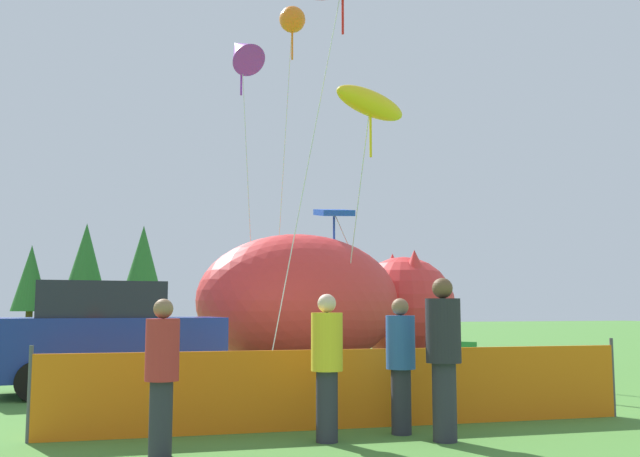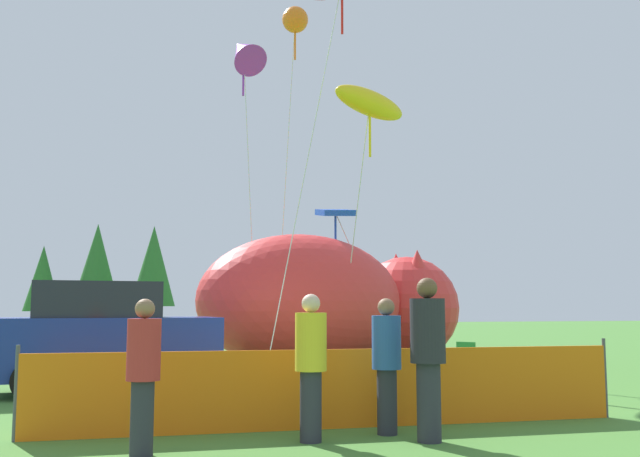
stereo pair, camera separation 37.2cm
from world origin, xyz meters
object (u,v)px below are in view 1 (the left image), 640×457
object	(u,v)px
spectator_in_black_shirt	(444,351)
kite_yellow_hero	(370,104)
spectator_in_grey_shirt	(162,370)
parked_car	(108,338)
inflatable_cat	(333,307)
kite_blue_box	(335,215)
folding_chair	(465,358)
spectator_in_blue_shirt	(401,359)
kite_orange_flower	(292,21)
kite_purple_delta	(242,52)
spectator_in_yellow_shirt	(327,360)

from	to	relation	value
spectator_in_black_shirt	kite_yellow_hero	bearing A→B (deg)	73.33
spectator_in_grey_shirt	kite_yellow_hero	distance (m)	10.75
parked_car	inflatable_cat	distance (m)	7.29
parked_car	kite_blue_box	size ratio (longest dim) A/B	0.96
folding_chair	inflatable_cat	bearing A→B (deg)	-106.36
spectator_in_blue_shirt	kite_orange_flower	bearing A→B (deg)	80.00
spectator_in_grey_shirt	kite_yellow_hero	xyz separation A→B (m)	(5.54, 7.42, 5.47)
spectator_in_blue_shirt	kite_orange_flower	distance (m)	15.78
kite_orange_flower	parked_car	bearing A→B (deg)	-129.49
parked_car	kite_orange_flower	xyz separation A→B (m)	(5.50, 6.67, 9.48)
kite_purple_delta	kite_yellow_hero	bearing A→B (deg)	-62.66
spectator_in_yellow_shirt	spectator_in_black_shirt	world-z (taller)	spectator_in_black_shirt
spectator_in_yellow_shirt	kite_yellow_hero	distance (m)	9.71
parked_car	kite_orange_flower	bearing A→B (deg)	47.90
parked_car	inflatable_cat	bearing A→B (deg)	32.59
kite_purple_delta	kite_blue_box	xyz separation A→B (m)	(2.31, -1.47, -4.82)
parked_car	spectator_in_blue_shirt	bearing A→B (deg)	-62.32
folding_chair	spectator_in_black_shirt	world-z (taller)	spectator_in_black_shirt
inflatable_cat	kite_orange_flower	xyz separation A→B (m)	(-0.44, 2.48, 8.90)
folding_chair	kite_purple_delta	world-z (taller)	kite_purple_delta
spectator_in_yellow_shirt	spectator_in_blue_shirt	world-z (taller)	spectator_in_yellow_shirt
spectator_in_grey_shirt	kite_orange_flower	bearing A→B (deg)	67.99
spectator_in_yellow_shirt	kite_purple_delta	size ratio (longest dim) A/B	0.18
kite_purple_delta	inflatable_cat	bearing A→B (deg)	-31.68
kite_blue_box	kite_purple_delta	bearing A→B (deg)	147.48
kite_purple_delta	spectator_in_black_shirt	bearing A→B (deg)	-90.33
spectator_in_black_shirt	kite_orange_flower	distance (m)	16.15
spectator_in_yellow_shirt	spectator_in_black_shirt	bearing A→B (deg)	-17.15
kite_purple_delta	spectator_in_blue_shirt	bearing A→B (deg)	-91.76
spectator_in_black_shirt	kite_orange_flower	world-z (taller)	kite_orange_flower
kite_blue_box	kite_orange_flower	size ratio (longest dim) A/B	0.39
parked_car	kite_yellow_hero	world-z (taller)	kite_yellow_hero
parked_car	spectator_in_grey_shirt	size ratio (longest dim) A/B	2.50
parked_car	spectator_in_yellow_shirt	size ratio (longest dim) A/B	2.41
spectator_in_black_shirt	kite_purple_delta	size ratio (longest dim) A/B	0.20
spectator_in_grey_shirt	spectator_in_black_shirt	bearing A→B (deg)	-3.29
folding_chair	kite_orange_flower	xyz separation A→B (m)	(-1.81, 7.02, 10.00)
inflatable_cat	kite_yellow_hero	world-z (taller)	kite_yellow_hero
kite_purple_delta	spectator_in_grey_shirt	bearing A→B (deg)	-105.91
spectator_in_grey_shirt	kite_blue_box	distance (m)	12.09
kite_purple_delta	kite_orange_flower	distance (m)	2.66
inflatable_cat	kite_yellow_hero	distance (m)	5.58
kite_yellow_hero	parked_car	bearing A→B (deg)	-167.36
parked_car	folding_chair	world-z (taller)	parked_car
parked_car	spectator_in_yellow_shirt	world-z (taller)	parked_car
kite_yellow_hero	kite_orange_flower	distance (m)	6.76
inflatable_cat	spectator_in_black_shirt	size ratio (longest dim) A/B	4.70
kite_yellow_hero	kite_purple_delta	distance (m)	5.43
spectator_in_yellow_shirt	kite_blue_box	xyz separation A→B (m)	(3.70, 10.00, 3.13)
spectator_in_yellow_shirt	spectator_in_grey_shirt	bearing A→B (deg)	-173.47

